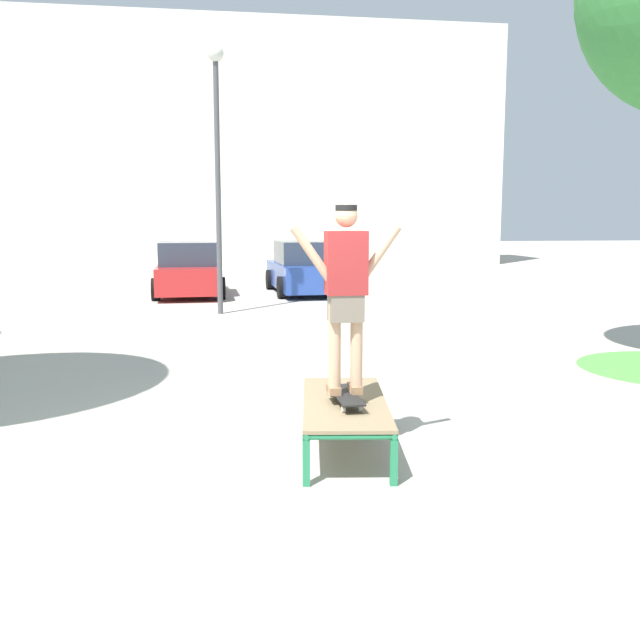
{
  "coord_description": "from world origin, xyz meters",
  "views": [
    {
      "loc": [
        -0.5,
        -6.22,
        2.12
      ],
      "look_at": [
        0.69,
        1.53,
        1.0
      ],
      "focal_mm": 39.75,
      "sensor_mm": 36.0,
      "label": 1
    }
  ],
  "objects_px": {
    "car_blue": "(305,269)",
    "light_post": "(217,141)",
    "skater": "(346,286)",
    "car_red": "(189,271)",
    "skate_box": "(345,405)",
    "skateboard": "(345,396)"
  },
  "relations": [
    {
      "from": "skater",
      "to": "car_red",
      "type": "distance_m",
      "value": 14.2
    },
    {
      "from": "car_red",
      "to": "car_blue",
      "type": "relative_size",
      "value": 0.99
    },
    {
      "from": "skateboard",
      "to": "skater",
      "type": "distance_m",
      "value": 0.99
    },
    {
      "from": "skater",
      "to": "car_blue",
      "type": "relative_size",
      "value": 0.4
    },
    {
      "from": "car_blue",
      "to": "light_post",
      "type": "distance_m",
      "value": 5.77
    },
    {
      "from": "skate_box",
      "to": "car_blue",
      "type": "relative_size",
      "value": 0.47
    },
    {
      "from": "skater",
      "to": "car_red",
      "type": "bearing_deg",
      "value": 97.34
    },
    {
      "from": "car_blue",
      "to": "car_red",
      "type": "bearing_deg",
      "value": 179.98
    },
    {
      "from": "car_blue",
      "to": "light_post",
      "type": "height_order",
      "value": "light_post"
    },
    {
      "from": "skater",
      "to": "car_blue",
      "type": "distance_m",
      "value": 14.17
    },
    {
      "from": "skate_box",
      "to": "light_post",
      "type": "relative_size",
      "value": 0.34
    },
    {
      "from": "light_post",
      "to": "skate_box",
      "type": "bearing_deg",
      "value": -84.12
    },
    {
      "from": "skater",
      "to": "light_post",
      "type": "distance_m",
      "value": 10.21
    },
    {
      "from": "skateboard",
      "to": "car_red",
      "type": "height_order",
      "value": "car_red"
    },
    {
      "from": "car_red",
      "to": "skate_box",
      "type": "bearing_deg",
      "value": -82.54
    },
    {
      "from": "skater",
      "to": "car_red",
      "type": "relative_size",
      "value": 0.4
    },
    {
      "from": "car_red",
      "to": "light_post",
      "type": "distance_m",
      "value": 5.28
    },
    {
      "from": "skateboard",
      "to": "car_blue",
      "type": "xyz_separation_m",
      "value": [
        1.49,
        14.06,
        0.15
      ]
    },
    {
      "from": "car_blue",
      "to": "light_post",
      "type": "bearing_deg",
      "value": -120.82
    },
    {
      "from": "skate_box",
      "to": "skateboard",
      "type": "xyz_separation_m",
      "value": [
        -0.02,
        -0.11,
        0.12
      ]
    },
    {
      "from": "skate_box",
      "to": "skater",
      "type": "height_order",
      "value": "skater"
    },
    {
      "from": "skater",
      "to": "skateboard",
      "type": "bearing_deg",
      "value": -88.9
    }
  ]
}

